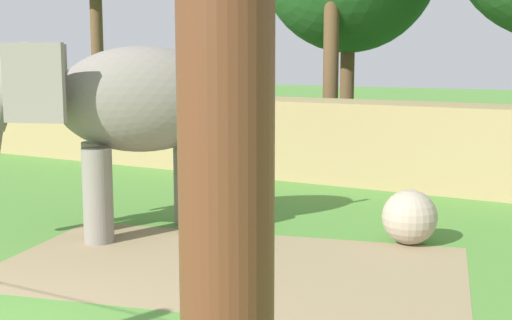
% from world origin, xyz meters
% --- Properties ---
extents(dirt_patch, '(7.39, 5.33, 0.01)m').
position_xyz_m(dirt_patch, '(1.12, 4.19, 0.00)').
color(dirt_patch, '#937F5B').
rests_on(dirt_patch, ground).
extents(embankment_wall, '(36.00, 1.80, 1.93)m').
position_xyz_m(embankment_wall, '(0.00, 11.66, 0.96)').
color(embankment_wall, tan).
rests_on(embankment_wall, ground).
extents(elephant, '(3.71, 3.60, 3.25)m').
position_xyz_m(elephant, '(-1.41, 4.91, 2.15)').
color(elephant, gray).
rests_on(elephant, ground).
extents(enrichment_ball, '(0.89, 0.89, 0.89)m').
position_xyz_m(enrichment_ball, '(3.00, 6.67, 0.44)').
color(enrichment_ball, tan).
rests_on(enrichment_ball, ground).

